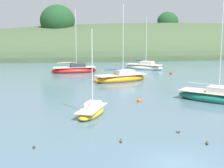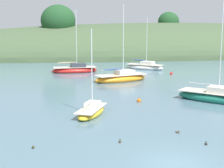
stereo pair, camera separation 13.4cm
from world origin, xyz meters
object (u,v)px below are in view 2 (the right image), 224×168
object	(u,v)px
mooring_buoy_inner	(139,101)
duck_lead	(120,141)
sailboat_black_sloop	(145,67)
sailboat_blue_center	(215,97)
duck_lone_right	(178,132)
sailboat_red_portside	(121,78)
mooring_buoy_outer	(171,73)
duck_straggler	(206,144)
sailboat_white_near	(75,70)
duck_lone_left	(33,147)
sailboat_yellow_far	(91,111)

from	to	relation	value
mooring_buoy_inner	duck_lead	world-z (taller)	mooring_buoy_inner
sailboat_black_sloop	sailboat_blue_center	distance (m)	26.51
sailboat_blue_center	duck_lone_right	bearing A→B (deg)	-129.04
sailboat_red_portside	mooring_buoy_outer	world-z (taller)	sailboat_red_portside
duck_lone_right	duck_lead	bearing A→B (deg)	-164.61
duck_straggler	sailboat_blue_center	bearing A→B (deg)	61.08
duck_lone_right	duck_straggler	bearing A→B (deg)	-70.57
mooring_buoy_outer	duck_lone_right	bearing A→B (deg)	-108.94
sailboat_white_near	mooring_buoy_inner	world-z (taller)	sailboat_white_near
duck_lone_right	duck_lone_left	distance (m)	10.21
sailboat_white_near	duck_straggler	world-z (taller)	sailboat_white_near
sailboat_red_portside	duck_lone_left	distance (m)	27.21
sailboat_black_sloop	duck_lone_right	size ratio (longest dim) A/B	22.35
duck_lone_right	duck_lone_left	xyz separation A→B (m)	(-10.12, -1.33, 0.00)
sailboat_red_portside	sailboat_blue_center	size ratio (longest dim) A/B	1.04
sailboat_red_portside	duck_lead	world-z (taller)	sailboat_red_portside
sailboat_yellow_far	duck_lone_right	bearing A→B (deg)	-48.50
sailboat_black_sloop	mooring_buoy_outer	distance (m)	7.37
sailboat_black_sloop	mooring_buoy_outer	xyz separation A→B (m)	(2.36, -6.98, -0.30)
sailboat_yellow_far	mooring_buoy_inner	size ratio (longest dim) A/B	13.95
mooring_buoy_outer	duck_lead	distance (m)	33.38
sailboat_yellow_far	duck_lone_left	distance (m)	8.85
sailboat_blue_center	duck_lead	distance (m)	16.05
sailboat_red_portside	mooring_buoy_inner	distance (m)	13.16
sailboat_blue_center	duck_lone_right	distance (m)	12.03
sailboat_yellow_far	sailboat_blue_center	xyz separation A→B (m)	(13.07, 3.14, 0.13)
mooring_buoy_inner	sailboat_yellow_far	bearing A→B (deg)	-141.37
sailboat_red_portside	sailboat_blue_center	bearing A→B (deg)	-64.40
sailboat_blue_center	mooring_buoy_outer	world-z (taller)	sailboat_blue_center
sailboat_black_sloop	sailboat_yellow_far	distance (m)	32.39
sailboat_blue_center	mooring_buoy_inner	bearing A→B (deg)	171.47
duck_lone_left	duck_straggler	bearing A→B (deg)	-6.88
duck_lone_right	duck_lead	xyz separation A→B (m)	(-4.49, -1.24, 0.00)
mooring_buoy_inner	duck_lone_right	world-z (taller)	mooring_buoy_inner
mooring_buoy_inner	duck_lone_left	bearing A→B (deg)	-130.21
sailboat_black_sloop	sailboat_yellow_far	size ratio (longest dim) A/B	1.22
duck_lead	sailboat_black_sloop	bearing A→B (deg)	72.02
mooring_buoy_outer	sailboat_yellow_far	bearing A→B (deg)	-124.19
sailboat_white_near	duck_lead	bearing A→B (deg)	-89.40
sailboat_black_sloop	sailboat_red_portside	xyz separation A→B (m)	(-6.81, -12.23, 0.04)
sailboat_white_near	duck_lone_left	size ratio (longest dim) A/B	24.57
mooring_buoy_outer	duck_lead	world-z (taller)	mooring_buoy_outer
mooring_buoy_inner	sailboat_blue_center	bearing A→B (deg)	-8.53
sailboat_white_near	sailboat_blue_center	xyz separation A→B (m)	(12.43, -24.42, 0.01)
duck_straggler	mooring_buoy_outer	bearing A→B (deg)	74.13
sailboat_yellow_far	mooring_buoy_inner	bearing A→B (deg)	38.63
sailboat_black_sloop	duck_straggler	bearing A→B (deg)	-99.73
mooring_buoy_inner	duck_lone_right	distance (m)	10.50
mooring_buoy_inner	duck_lead	distance (m)	12.52
sailboat_yellow_far	sailboat_white_near	distance (m)	27.57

